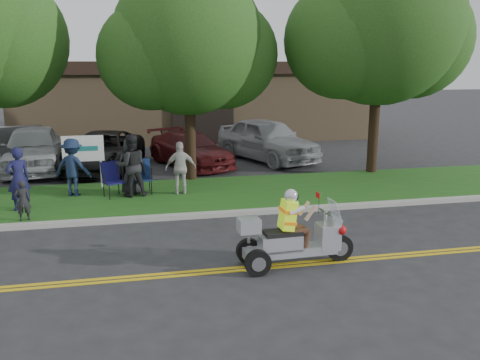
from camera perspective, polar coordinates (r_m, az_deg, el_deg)
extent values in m
plane|color=#28282B|center=(10.42, -3.56, -9.16)|extent=(120.00, 120.00, 0.00)
cube|color=gold|center=(9.89, -3.05, -10.37)|extent=(60.00, 0.10, 0.01)
cube|color=gold|center=(10.04, -3.20, -10.02)|extent=(60.00, 0.10, 0.01)
cube|color=#A8A89E|center=(13.26, -5.54, -4.02)|extent=(60.00, 0.25, 0.12)
cube|color=#1B5115|center=(15.32, -6.47, -1.72)|extent=(60.00, 4.00, 0.10)
cube|color=#9E7F5B|center=(28.82, -5.35, 9.12)|extent=(18.00, 8.00, 4.00)
cube|color=black|center=(24.74, -4.29, 12.45)|extent=(18.00, 0.30, 0.60)
cylinder|color=#332114|center=(16.96, -5.64, 6.76)|extent=(0.36, 0.36, 4.20)
sphere|color=#1F4012|center=(16.88, -5.84, 15.40)|extent=(4.80, 4.80, 4.80)
sphere|color=#1F4012|center=(17.33, -1.85, 13.90)|extent=(3.60, 3.60, 3.60)
sphere|color=#1F4012|center=(16.57, -9.96, 13.50)|extent=(3.36, 3.36, 3.36)
cylinder|color=#332114|center=(18.62, 14.90, 7.81)|extent=(0.36, 0.36, 4.76)
sphere|color=#1F4012|center=(18.61, 15.43, 16.70)|extent=(5.60, 5.60, 5.60)
sphere|color=#1F4012|center=(19.51, 18.71, 14.79)|extent=(4.20, 4.20, 4.20)
sphere|color=#1F4012|center=(17.80, 11.47, 15.17)|extent=(3.92, 3.92, 3.92)
cylinder|color=silver|center=(16.63, -18.75, 0.59)|extent=(0.06, 0.06, 1.10)
cylinder|color=silver|center=(16.53, -15.31, 0.75)|extent=(0.06, 0.06, 1.10)
cube|color=white|center=(16.43, -17.22, 3.40)|extent=(1.25, 0.06, 0.80)
cylinder|color=black|center=(10.57, 11.13, -7.48)|extent=(0.55, 0.15, 0.55)
cylinder|color=black|center=(9.68, 2.02, -9.31)|extent=(0.51, 0.15, 0.51)
cylinder|color=black|center=(10.26, 0.99, -7.97)|extent=(0.51, 0.15, 0.51)
cube|color=silver|center=(10.19, 5.98, -7.88)|extent=(1.74, 0.48, 0.16)
cube|color=silver|center=(10.03, 4.53, -7.01)|extent=(0.83, 0.45, 0.32)
cube|color=black|center=(9.98, 4.80, -5.96)|extent=(0.74, 0.41, 0.09)
cube|color=silver|center=(10.37, 9.82, -6.23)|extent=(0.42, 0.45, 0.50)
cube|color=silver|center=(10.26, 10.59, -3.37)|extent=(0.19, 0.42, 0.44)
cube|color=silver|center=(9.72, 0.99, -5.08)|extent=(0.42, 0.40, 0.27)
sphere|color=#B20C0F|center=(10.29, 11.21, -5.48)|extent=(0.20, 0.20, 0.20)
cube|color=#BFF319|center=(9.90, 5.39, -3.91)|extent=(0.33, 0.38, 0.59)
sphere|color=silver|center=(9.82, 5.73, -1.75)|extent=(0.26, 0.26, 0.26)
cylinder|color=black|center=(15.23, -11.63, -0.97)|extent=(0.03, 0.03, 0.43)
cylinder|color=black|center=(15.28, -9.90, -0.85)|extent=(0.03, 0.03, 0.43)
cylinder|color=black|center=(15.65, -11.79, -0.61)|extent=(0.03, 0.03, 0.43)
cylinder|color=black|center=(15.69, -10.11, -0.50)|extent=(0.03, 0.03, 0.43)
cube|color=#112350|center=(15.41, -10.89, 0.07)|extent=(0.57, 0.53, 0.04)
cube|color=#112350|center=(15.58, -11.04, 1.30)|extent=(0.54, 0.21, 0.58)
cylinder|color=black|center=(14.98, -14.44, -1.35)|extent=(0.03, 0.03, 0.43)
cylinder|color=black|center=(15.16, -12.82, -1.10)|extent=(0.03, 0.03, 0.43)
cylinder|color=black|center=(15.37, -15.05, -1.03)|extent=(0.03, 0.03, 0.43)
cylinder|color=black|center=(15.54, -13.46, -0.79)|extent=(0.03, 0.03, 0.43)
cube|color=#12104E|center=(15.21, -13.99, -0.25)|extent=(0.69, 0.66, 0.04)
cube|color=#12104E|center=(15.36, -14.39, 0.97)|extent=(0.55, 0.37, 0.58)
imported|color=#171740|center=(14.61, -23.63, 0.13)|extent=(0.73, 0.66, 1.68)
imported|color=black|center=(15.10, -12.14, 1.62)|extent=(1.00, 0.84, 1.83)
imported|color=#BCBBB5|center=(15.15, -6.67, 1.36)|extent=(0.93, 0.41, 1.57)
imported|color=#182544|center=(15.62, -18.27, 1.36)|extent=(1.25, 0.98, 1.69)
imported|color=black|center=(15.35, -12.10, 1.55)|extent=(0.85, 0.57, 1.70)
imported|color=black|center=(13.65, -23.21, -2.13)|extent=(0.41, 0.31, 1.02)
imported|color=#AEB2B6|center=(20.28, -22.21, 3.31)|extent=(2.46, 5.15, 1.70)
imported|color=#333436|center=(20.90, -23.30, 3.29)|extent=(2.87, 5.03, 1.57)
imported|color=black|center=(19.67, -15.16, 3.14)|extent=(3.40, 5.48, 1.42)
imported|color=#531315|center=(19.86, -5.58, 3.46)|extent=(3.46, 4.86, 1.31)
imported|color=#98999E|center=(20.88, 3.03, 4.58)|extent=(3.83, 5.53, 1.75)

